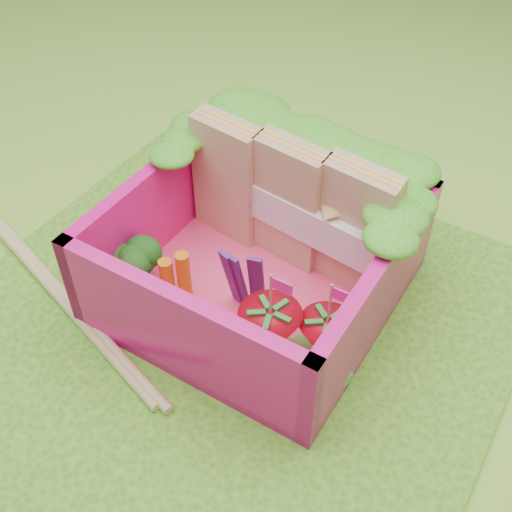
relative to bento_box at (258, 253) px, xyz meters
The scene contains 13 objects.
ground 0.41m from the bento_box, 94.15° to the right, with size 14.00×14.00×0.00m, color #8FD23B.
placemat 0.40m from the bento_box, 94.15° to the right, with size 2.60×2.60×0.03m, color #4D9521.
bento_floor 0.25m from the bento_box, 82.87° to the right, with size 1.30×1.30×0.05m, color #FF4176.
bento_box is the anchor object (origin of this frame).
lettuce_ruffle 0.58m from the bento_box, 90.00° to the left, with size 1.43×0.76×0.11m.
sandwich_stack 0.32m from the bento_box, 89.12° to the left, with size 1.23×0.31×0.68m.
broccoli 0.61m from the bento_box, 145.41° to the right, with size 0.34×0.34×0.24m.
carrot_sticks 0.42m from the bento_box, 137.12° to the right, with size 0.14×0.12×0.28m.
purple_wedges 0.17m from the bento_box, 84.72° to the right, with size 0.18×0.08×0.38m.
strawberry_left 0.45m from the bento_box, 51.46° to the right, with size 0.28×0.28×0.52m.
strawberry_right 0.56m from the bento_box, 25.25° to the right, with size 0.25×0.25×0.49m.
snap_peas 0.50m from the bento_box, 29.28° to the right, with size 0.59×0.55×0.05m.
chopsticks 1.20m from the bento_box, 155.50° to the right, with size 2.26×0.74×0.05m.
Camera 1 is at (1.19, -1.64, 2.47)m, focal length 45.00 mm.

